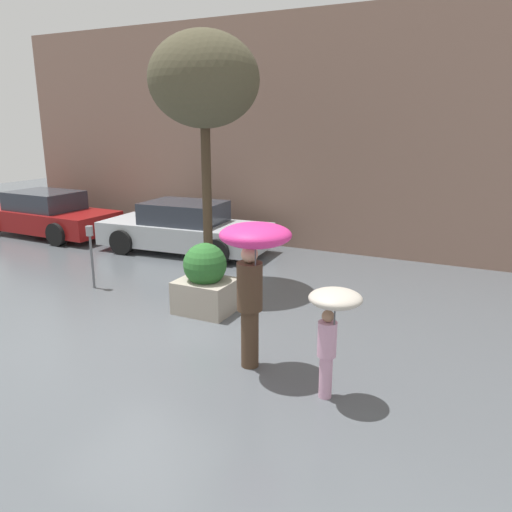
% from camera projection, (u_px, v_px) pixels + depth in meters
% --- Properties ---
extents(ground_plane, '(40.00, 40.00, 0.00)m').
position_uv_depth(ground_plane, '(140.00, 330.00, 8.23)').
color(ground_plane, '#51565B').
extents(building_facade, '(18.00, 0.30, 6.00)m').
position_uv_depth(building_facade, '(291.00, 135.00, 13.09)').
color(building_facade, '#8C6B5B').
rests_on(building_facade, ground).
extents(planter_box, '(1.00, 0.83, 1.27)m').
position_uv_depth(planter_box, '(205.00, 281.00, 8.92)').
color(planter_box, '#9E9384').
rests_on(planter_box, ground).
extents(person_adult, '(0.95, 0.95, 2.08)m').
position_uv_depth(person_adult, '(253.00, 260.00, 6.56)').
color(person_adult, '#473323').
rests_on(person_adult, ground).
extents(person_child, '(0.63, 0.63, 1.44)m').
position_uv_depth(person_child, '(332.00, 317.00, 5.92)').
color(person_child, '#D199B7').
rests_on(person_child, ground).
extents(parked_car_near, '(4.54, 2.21, 1.32)m').
position_uv_depth(parked_car_near, '(185.00, 229.00, 13.11)').
color(parked_car_near, '#B7BCC1').
rests_on(parked_car_near, ground).
extents(parked_car_far, '(4.58, 2.06, 1.32)m').
position_uv_depth(parked_car_far, '(46.00, 215.00, 15.07)').
color(parked_car_far, maroon).
rests_on(parked_car_far, ground).
extents(street_tree, '(2.13, 2.13, 5.01)m').
position_uv_depth(street_tree, '(204.00, 82.00, 9.48)').
color(street_tree, '#423323').
rests_on(street_tree, ground).
extents(parking_meter, '(0.14, 0.14, 1.31)m').
position_uv_depth(parking_meter, '(91.00, 244.00, 10.10)').
color(parking_meter, '#595B60').
rests_on(parking_meter, ground).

